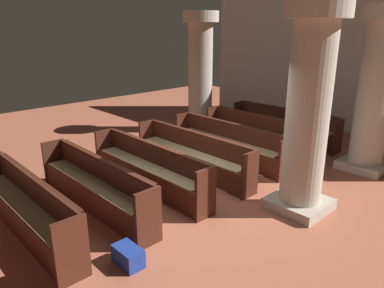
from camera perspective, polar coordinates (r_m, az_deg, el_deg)
The scene contains 15 objects.
ground_plane at distance 7.01m, azimuth 1.23°, elevation -7.50°, with size 19.20×19.20×0.00m, color #AD5B42.
back_wall at distance 11.48m, azimuth 24.07°, elevation 12.64°, with size 10.00×0.16×4.50m, color silver.
pew_row_0 at distance 10.26m, azimuth 14.13°, elevation 3.08°, with size 3.17×0.47×0.87m.
pew_row_1 at distance 9.34m, azimuth 10.28°, elevation 1.89°, with size 3.17×0.46×0.87m.
pew_row_2 at distance 8.48m, azimuth 5.64°, elevation 0.44°, with size 3.17×0.47×0.87m.
pew_row_3 at distance 7.69m, azimuth -0.01°, elevation -1.33°, with size 3.17×0.46×0.87m.
pew_row_4 at distance 7.00m, azimuth -6.87°, elevation -3.45°, with size 3.17×0.46×0.87m.
pew_row_5 at distance 6.44m, azimuth -15.10°, elevation -5.92°, with size 3.17×0.47×0.87m.
pew_row_6 at distance 6.06m, azimuth -24.73°, elevation -8.62°, with size 3.17×0.46×0.87m.
pillar_aisle_side at distance 8.54m, azimuth 26.86°, elevation 7.76°, with size 1.02×1.02×3.43m.
pillar_far_side at distance 10.83m, azimuth 1.31°, elevation 11.44°, with size 1.02×1.02×3.43m.
pillar_aisle_rear at distance 6.09m, azimuth 17.76°, elevation 5.44°, with size 1.00×1.00×3.43m.
lectern at distance 10.96m, azimuth 17.63°, elevation 3.59°, with size 0.48×0.45×1.08m.
hymn_book at distance 10.33m, azimuth 14.88°, elevation 5.50°, with size 0.16×0.19×0.03m, color maroon.
kneeler_box_blue at distance 5.08m, azimuth -9.99°, elevation -16.93°, with size 0.43×0.26×0.26m, color navy.
Camera 1 is at (4.50, -4.45, 3.02)m, focal length 34.01 mm.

